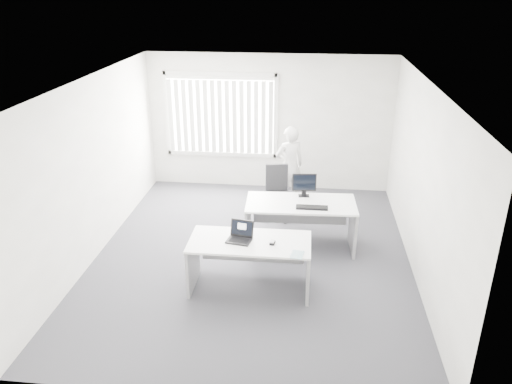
# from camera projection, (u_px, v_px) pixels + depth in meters

# --- Properties ---
(ground) EXTENTS (6.00, 6.00, 0.00)m
(ground) POSITION_uv_depth(u_px,v_px,m) (252.00, 256.00, 8.06)
(ground) COLOR #47474D
(ground) RESTS_ON ground
(wall_back) EXTENTS (5.00, 0.02, 2.80)m
(wall_back) POSITION_uv_depth(u_px,v_px,m) (269.00, 123.00, 10.25)
(wall_back) COLOR white
(wall_back) RESTS_ON ground
(wall_front) EXTENTS (5.00, 0.02, 2.80)m
(wall_front) POSITION_uv_depth(u_px,v_px,m) (215.00, 289.00, 4.77)
(wall_front) COLOR white
(wall_front) RESTS_ON ground
(wall_left) EXTENTS (0.02, 6.00, 2.80)m
(wall_left) POSITION_uv_depth(u_px,v_px,m) (93.00, 169.00, 7.76)
(wall_left) COLOR white
(wall_left) RESTS_ON ground
(wall_right) EXTENTS (0.02, 6.00, 2.80)m
(wall_right) POSITION_uv_depth(u_px,v_px,m) (422.00, 183.00, 7.25)
(wall_right) COLOR white
(wall_right) RESTS_ON ground
(ceiling) EXTENTS (5.00, 6.00, 0.02)m
(ceiling) POSITION_uv_depth(u_px,v_px,m) (252.00, 82.00, 6.96)
(ceiling) COLOR white
(ceiling) RESTS_ON wall_back
(window) EXTENTS (2.32, 0.06, 1.76)m
(window) POSITION_uv_depth(u_px,v_px,m) (221.00, 115.00, 10.26)
(window) COLOR silver
(window) RESTS_ON wall_back
(blinds) EXTENTS (2.20, 0.10, 1.50)m
(blinds) POSITION_uv_depth(u_px,v_px,m) (220.00, 117.00, 10.21)
(blinds) COLOR white
(blinds) RESTS_ON wall_back
(desk_near) EXTENTS (1.70, 0.81, 0.77)m
(desk_near) POSITION_uv_depth(u_px,v_px,m) (250.00, 254.00, 7.01)
(desk_near) COLOR white
(desk_near) RESTS_ON ground
(desk_far) EXTENTS (1.80, 0.91, 0.81)m
(desk_far) POSITION_uv_depth(u_px,v_px,m) (300.00, 215.00, 8.13)
(desk_far) COLOR white
(desk_far) RESTS_ON ground
(office_chair) EXTENTS (0.66, 0.66, 0.99)m
(office_chair) POSITION_uv_depth(u_px,v_px,m) (277.00, 201.00, 9.31)
(office_chair) COLOR black
(office_chair) RESTS_ON ground
(person) EXTENTS (0.68, 0.58, 1.58)m
(person) POSITION_uv_depth(u_px,v_px,m) (289.00, 166.00, 9.68)
(person) COLOR silver
(person) RESTS_ON ground
(laptop) EXTENTS (0.38, 0.35, 0.26)m
(laptop) POSITION_uv_depth(u_px,v_px,m) (239.00, 233.00, 6.87)
(laptop) COLOR black
(laptop) RESTS_ON desk_near
(paper_sheet) EXTENTS (0.29, 0.22, 0.00)m
(paper_sheet) POSITION_uv_depth(u_px,v_px,m) (274.00, 245.00, 6.83)
(paper_sheet) COLOR white
(paper_sheet) RESTS_ON desk_near
(mouse) EXTENTS (0.08, 0.12, 0.05)m
(mouse) POSITION_uv_depth(u_px,v_px,m) (272.00, 242.00, 6.84)
(mouse) COLOR silver
(mouse) RESTS_ON paper_sheet
(booklet) EXTENTS (0.19, 0.24, 0.01)m
(booklet) POSITION_uv_depth(u_px,v_px,m) (297.00, 255.00, 6.57)
(booklet) COLOR white
(booklet) RESTS_ON desk_near
(keyboard) EXTENTS (0.50, 0.17, 0.02)m
(keyboard) POSITION_uv_depth(u_px,v_px,m) (312.00, 207.00, 7.84)
(keyboard) COLOR black
(keyboard) RESTS_ON desk_far
(monitor) EXTENTS (0.41, 0.15, 0.40)m
(monitor) POSITION_uv_depth(u_px,v_px,m) (304.00, 185.00, 8.21)
(monitor) COLOR black
(monitor) RESTS_ON desk_far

